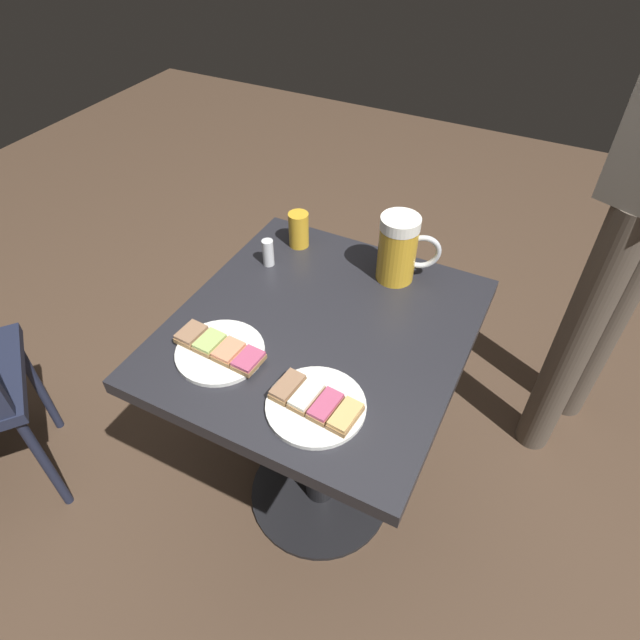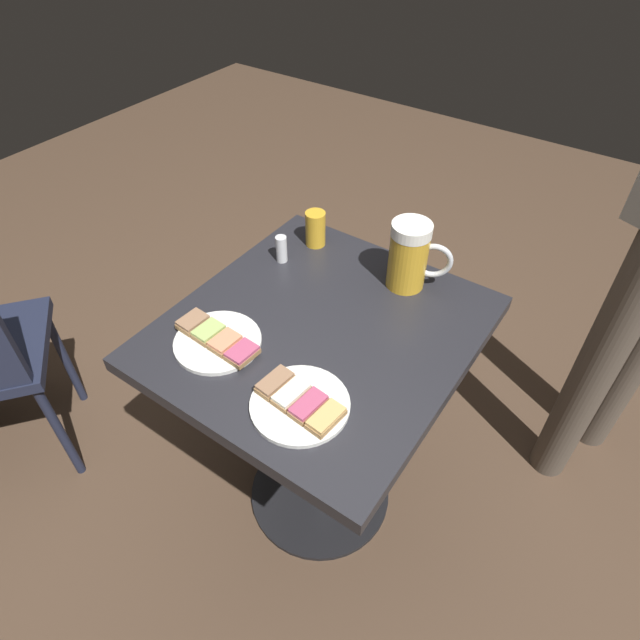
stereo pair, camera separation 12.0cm
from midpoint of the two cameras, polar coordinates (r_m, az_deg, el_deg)
The scene contains 7 objects.
ground_plane at distance 1.82m, azimuth 1.99°, elevation -17.99°, with size 6.00×6.00×0.00m, color #4C3828.
cafe_table at distance 1.35m, azimuth 2.56°, elevation -6.42°, with size 0.70×0.65×0.75m.
plate_near at distance 1.18m, azimuth -8.04°, elevation -2.25°, with size 0.19×0.21×0.03m.
plate_far at distance 1.06m, azimuth 1.13°, elevation -8.97°, with size 0.20×0.20×0.03m.
beer_mug at distance 1.31m, azimuth 12.22°, elevation 6.60°, with size 0.10×0.15×0.17m.
beer_glass_small at distance 1.44m, azimuth 1.92°, elevation 9.61°, with size 0.05×0.05×0.10m, color gold.
salt_shaker at distance 1.39m, azimuth -1.64°, elevation 7.48°, with size 0.03×0.03×0.07m, color silver.
Camera 2 is at (-0.72, -0.50, 1.59)m, focal length 30.04 mm.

